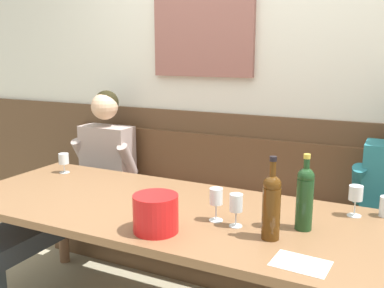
{
  "coord_description": "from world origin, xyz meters",
  "views": [
    {
      "loc": [
        0.97,
        -1.74,
        1.51
      ],
      "look_at": [
        -0.11,
        0.43,
        0.99
      ],
      "focal_mm": 40.36,
      "sensor_mm": 36.0,
      "label": 1
    }
  ],
  "objects": [
    {
      "name": "wine_glass_right_end",
      "position": [
        0.22,
        0.03,
        0.84
      ],
      "size": [
        0.07,
        0.07,
        0.16
      ],
      "color": "silver",
      "rests_on": "dining_table"
    },
    {
      "name": "wall_bench",
      "position": [
        0.0,
        0.83,
        0.28
      ],
      "size": [
        2.79,
        0.42,
        0.94
      ],
      "color": "brown",
      "rests_on": "ground"
    },
    {
      "name": "water_tumbler_right",
      "position": [
        0.46,
        0.08,
        0.78
      ],
      "size": [
        0.06,
        0.06,
        0.1
      ],
      "primitive_type": "cylinder",
      "color": "silver",
      "rests_on": "dining_table"
    },
    {
      "name": "wine_glass_by_bottle",
      "position": [
        0.8,
        0.39,
        0.84
      ],
      "size": [
        0.07,
        0.07,
        0.15
      ],
      "color": "silver",
      "rests_on": "dining_table"
    },
    {
      "name": "wine_glass_left_end",
      "position": [
        -1.01,
        0.35,
        0.82
      ],
      "size": [
        0.07,
        0.07,
        0.13
      ],
      "color": "silver",
      "rests_on": "dining_table"
    },
    {
      "name": "wine_bottle_amber_mid",
      "position": [
        0.61,
        0.11,
        0.88
      ],
      "size": [
        0.08,
        0.08,
        0.35
      ],
      "color": "#1B3D1C",
      "rests_on": "dining_table"
    },
    {
      "name": "room_wall_back",
      "position": [
        -0.0,
        1.09,
        1.4
      ],
      "size": [
        6.8,
        0.12,
        2.8
      ],
      "color": "silver",
      "rests_on": "ground"
    },
    {
      "name": "wine_glass_mid_left",
      "position": [
        0.33,
        0.01,
        0.83
      ],
      "size": [
        0.06,
        0.06,
        0.15
      ],
      "color": "silver",
      "rests_on": "dining_table"
    },
    {
      "name": "tasting_sheet_left_guest",
      "position": [
        0.67,
        -0.22,
        0.73
      ],
      "size": [
        0.22,
        0.16,
        0.0
      ],
      "primitive_type": "cube",
      "rotation": [
        0.0,
        0.0,
        -0.07
      ],
      "color": "white",
      "rests_on": "dining_table"
    },
    {
      "name": "wine_bottle_green_tall",
      "position": [
        0.5,
        -0.05,
        0.88
      ],
      "size": [
        0.08,
        0.08,
        0.36
      ],
      "color": "#492A0C",
      "rests_on": "dining_table"
    },
    {
      "name": "dining_table",
      "position": [
        0.0,
        0.09,
        0.66
      ],
      "size": [
        2.49,
        0.91,
        0.73
      ],
      "color": "brown",
      "rests_on": "ground"
    },
    {
      "name": "person_left_seat",
      "position": [
        -1.01,
        0.4,
        0.59
      ],
      "size": [
        0.5,
        1.35,
        1.24
      ],
      "color": "#2C3438",
      "rests_on": "ground"
    },
    {
      "name": "wood_wainscot_panel",
      "position": [
        0.0,
        1.04,
        0.55
      ],
      "size": [
        6.8,
        0.03,
        1.09
      ],
      "primitive_type": "cube",
      "color": "brown",
      "rests_on": "ground"
    },
    {
      "name": "ice_bucket",
      "position": [
        0.03,
        -0.2,
        0.81
      ],
      "size": [
        0.2,
        0.2,
        0.17
      ],
      "primitive_type": "cylinder",
      "color": "red",
      "rests_on": "dining_table"
    }
  ]
}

